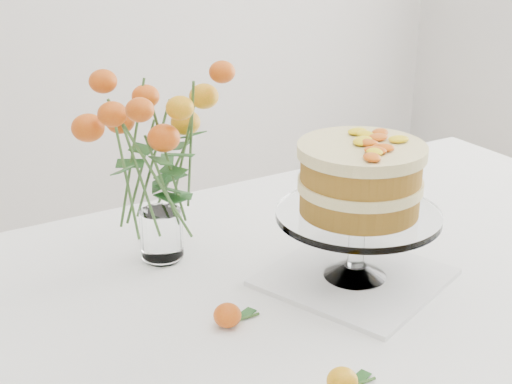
# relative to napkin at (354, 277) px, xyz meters

# --- Properties ---
(table) EXTENTS (1.43, 0.93, 0.76)m
(table) POSITION_rel_napkin_xyz_m (0.08, 0.08, -0.09)
(table) COLOR tan
(table) RESTS_ON ground
(napkin) EXTENTS (0.37, 0.37, 0.01)m
(napkin) POSITION_rel_napkin_xyz_m (0.00, 0.00, 0.00)
(napkin) COLOR white
(napkin) RESTS_ON table
(cake_stand) EXTENTS (0.29, 0.29, 0.26)m
(cake_stand) POSITION_rel_napkin_xyz_m (0.00, -0.00, 0.18)
(cake_stand) COLOR white
(cake_stand) RESTS_ON napkin
(rose_vase) EXTENTS (0.29, 0.29, 0.41)m
(rose_vase) POSITION_rel_napkin_xyz_m (-0.27, 0.25, 0.23)
(rose_vase) COLOR white
(rose_vase) RESTS_ON table
(loose_rose_near) EXTENTS (0.08, 0.04, 0.04)m
(loose_rose_near) POSITION_rel_napkin_xyz_m (-0.22, -0.25, 0.01)
(loose_rose_near) COLOR orange
(loose_rose_near) RESTS_ON table
(loose_rose_far) EXTENTS (0.08, 0.05, 0.04)m
(loose_rose_far) POSITION_rel_napkin_xyz_m (-0.27, -0.02, 0.01)
(loose_rose_far) COLOR #D1420A
(loose_rose_far) RESTS_ON table
(stray_petal_a) EXTENTS (0.03, 0.02, 0.00)m
(stray_petal_a) POSITION_rel_napkin_xyz_m (-0.04, -0.02, -0.00)
(stray_petal_a) COLOR yellow
(stray_petal_a) RESTS_ON table
(stray_petal_b) EXTENTS (0.03, 0.02, 0.00)m
(stray_petal_b) POSITION_rel_napkin_xyz_m (0.06, -0.06, -0.00)
(stray_petal_b) COLOR yellow
(stray_petal_b) RESTS_ON table
(stray_petal_c) EXTENTS (0.03, 0.02, 0.00)m
(stray_petal_c) POSITION_rel_napkin_xyz_m (0.10, -0.10, -0.00)
(stray_petal_c) COLOR yellow
(stray_petal_c) RESTS_ON table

